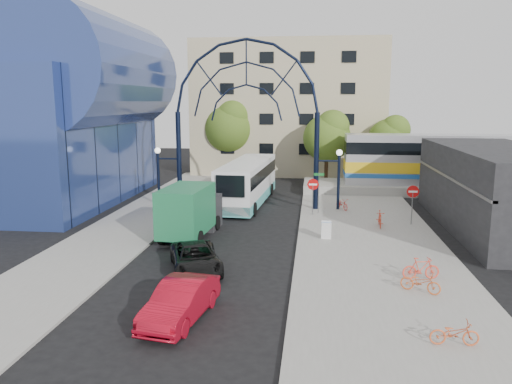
# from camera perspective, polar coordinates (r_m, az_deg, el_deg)

# --- Properties ---
(ground) EXTENTS (120.00, 120.00, 0.00)m
(ground) POSITION_cam_1_polar(r_m,az_deg,el_deg) (23.32, -5.75, -9.15)
(ground) COLOR black
(ground) RESTS_ON ground
(sidewalk_east) EXTENTS (8.00, 56.00, 0.12)m
(sidewalk_east) POSITION_cam_1_polar(r_m,az_deg,el_deg) (26.78, 13.27, -6.66)
(sidewalk_east) COLOR gray
(sidewalk_east) RESTS_ON ground
(plaza_west) EXTENTS (5.00, 50.00, 0.12)m
(plaza_west) POSITION_cam_1_polar(r_m,az_deg,el_deg) (30.69, -15.29, -4.57)
(plaza_west) COLOR gray
(plaza_west) RESTS_ON ground
(gateway_arch) EXTENTS (13.64, 0.44, 12.10)m
(gateway_arch) POSITION_cam_1_polar(r_m,az_deg,el_deg) (35.79, -1.11, 11.61)
(gateway_arch) COLOR black
(gateway_arch) RESTS_ON ground
(stop_sign) EXTENTS (0.80, 0.07, 2.50)m
(stop_sign) POSITION_cam_1_polar(r_m,az_deg,el_deg) (33.95, 6.52, 0.49)
(stop_sign) COLOR slate
(stop_sign) RESTS_ON sidewalk_east
(do_not_enter_sign) EXTENTS (0.76, 0.07, 2.48)m
(do_not_enter_sign) POSITION_cam_1_polar(r_m,az_deg,el_deg) (32.57, 17.48, -0.38)
(do_not_enter_sign) COLOR slate
(do_not_enter_sign) RESTS_ON sidewalk_east
(street_name_sign) EXTENTS (0.70, 0.70, 2.80)m
(street_name_sign) POSITION_cam_1_polar(r_m,az_deg,el_deg) (34.52, 7.20, 0.87)
(street_name_sign) COLOR slate
(street_name_sign) RESTS_ON sidewalk_east
(sandwich_board) EXTENTS (0.55, 0.61, 0.99)m
(sandwich_board) POSITION_cam_1_polar(r_m,az_deg,el_deg) (28.33, 8.04, -4.11)
(sandwich_board) COLOR white
(sandwich_board) RESTS_ON sidewalk_east
(transit_hall) EXTENTS (16.50, 18.00, 14.50)m
(transit_hall) POSITION_cam_1_polar(r_m,az_deg,el_deg) (41.66, -22.46, 8.10)
(transit_hall) COLOR navy
(transit_hall) RESTS_ON ground
(commercial_block_east) EXTENTS (6.00, 16.00, 5.00)m
(commercial_block_east) POSITION_cam_1_polar(r_m,az_deg,el_deg) (33.79, 25.88, 0.34)
(commercial_block_east) COLOR black
(commercial_block_east) RESTS_ON ground
(apartment_block) EXTENTS (20.00, 12.10, 14.00)m
(apartment_block) POSITION_cam_1_polar(r_m,az_deg,el_deg) (56.50, 3.86, 9.55)
(apartment_block) COLOR tan
(apartment_block) RESTS_ON ground
(train_platform) EXTENTS (32.00, 5.00, 0.80)m
(train_platform) POSITION_cam_1_polar(r_m,az_deg,el_deg) (46.61, 25.57, 0.23)
(train_platform) COLOR gray
(train_platform) RESTS_ON ground
(train_car) EXTENTS (25.10, 3.05, 4.20)m
(train_car) POSITION_cam_1_polar(r_m,az_deg,el_deg) (46.28, 25.81, 3.28)
(train_car) COLOR #B7B7BC
(train_car) RESTS_ON train_platform
(tree_north_a) EXTENTS (4.48, 4.48, 7.00)m
(tree_north_a) POSITION_cam_1_polar(r_m,az_deg,el_deg) (47.51, 8.27, 6.42)
(tree_north_a) COLOR #382314
(tree_north_a) RESTS_ON ground
(tree_north_b) EXTENTS (5.12, 5.12, 8.00)m
(tree_north_b) POSITION_cam_1_polar(r_m,az_deg,el_deg) (52.18, -2.97, 7.58)
(tree_north_b) COLOR #382314
(tree_north_b) RESTS_ON ground
(tree_north_c) EXTENTS (4.16, 4.16, 6.50)m
(tree_north_c) POSITION_cam_1_polar(r_m,az_deg,el_deg) (50.04, 15.12, 5.99)
(tree_north_c) COLOR #382314
(tree_north_c) RESTS_ON ground
(city_bus) EXTENTS (3.35, 11.92, 3.24)m
(city_bus) POSITION_cam_1_polar(r_m,az_deg,el_deg) (38.23, -0.94, 1.20)
(city_bus) COLOR white
(city_bus) RESTS_ON ground
(green_truck) EXTENTS (2.69, 6.20, 3.06)m
(green_truck) POSITION_cam_1_polar(r_m,az_deg,el_deg) (29.04, -7.45, -2.14)
(green_truck) COLOR black
(green_truck) RESTS_ON ground
(black_suv) EXTENTS (3.53, 5.01, 1.27)m
(black_suv) POSITION_cam_1_polar(r_m,az_deg,el_deg) (23.34, -6.91, -7.52)
(black_suv) COLOR black
(black_suv) RESTS_ON ground
(red_sedan) EXTENTS (2.16, 4.52, 1.43)m
(red_sedan) POSITION_cam_1_polar(r_m,az_deg,el_deg) (18.46, -8.63, -12.22)
(red_sedan) COLOR #A20A1C
(red_sedan) RESTS_ON ground
(bike_near_a) EXTENTS (1.17, 1.59, 0.80)m
(bike_near_a) POSITION_cam_1_polar(r_m,az_deg,el_deg) (36.25, 9.80, -1.34)
(bike_near_a) COLOR red
(bike_near_a) RESTS_ON sidewalk_east
(bike_near_b) EXTENTS (0.55, 1.71, 1.02)m
(bike_near_b) POSITION_cam_1_polar(r_m,az_deg,el_deg) (31.63, 13.97, -3.01)
(bike_near_b) COLOR #DD452C
(bike_near_b) RESTS_ON sidewalk_east
(bike_far_a) EXTENTS (1.71, 1.23, 0.86)m
(bike_far_a) POSITION_cam_1_polar(r_m,az_deg,el_deg) (21.56, 18.29, -9.75)
(bike_far_a) COLOR #D7602B
(bike_far_a) RESTS_ON sidewalk_east
(bike_far_b) EXTENTS (1.69, 0.74, 0.98)m
(bike_far_b) POSITION_cam_1_polar(r_m,az_deg,el_deg) (23.03, 18.34, -8.29)
(bike_far_b) COLOR #F24630
(bike_far_b) RESTS_ON sidewalk_east
(bike_far_c) EXTENTS (1.56, 0.58, 0.81)m
(bike_far_c) POSITION_cam_1_polar(r_m,az_deg,el_deg) (17.57, 21.73, -14.76)
(bike_far_c) COLOR #DE5B2C
(bike_far_c) RESTS_ON sidewalk_east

